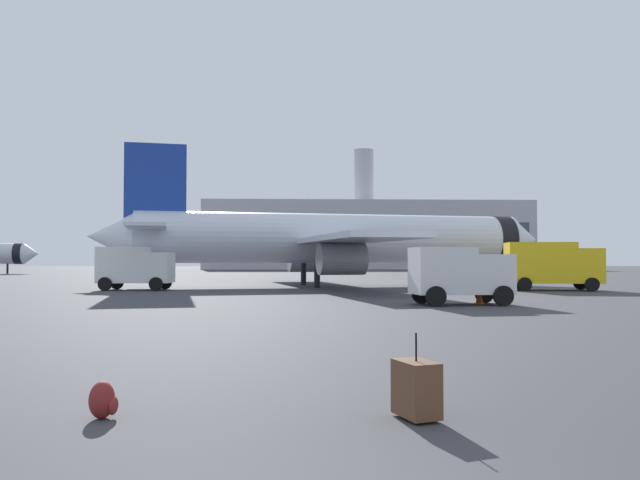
{
  "coord_description": "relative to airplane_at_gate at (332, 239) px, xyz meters",
  "views": [
    {
      "loc": [
        0.08,
        -3.58,
        2.04
      ],
      "look_at": [
        1.24,
        27.14,
        3.0
      ],
      "focal_mm": 35.54,
      "sensor_mm": 36.0,
      "label": 1
    }
  ],
  "objects": [
    {
      "name": "airplane_at_gate",
      "position": [
        0.0,
        0.0,
        0.0
      ],
      "size": [
        35.6,
        32.32,
        10.5
      ],
      "color": "silver",
      "rests_on": "ground"
    },
    {
      "name": "service_truck",
      "position": [
        -13.65,
        -5.7,
        -2.05
      ],
      "size": [
        4.91,
        2.75,
        2.9
      ],
      "color": "white",
      "rests_on": "ground"
    },
    {
      "name": "fuel_truck",
      "position": [
        14.22,
        -7.28,
        -1.88
      ],
      "size": [
        6.29,
        3.43,
        3.2
      ],
      "color": "yellow",
      "rests_on": "ground"
    },
    {
      "name": "cargo_van",
      "position": [
        4.6,
        -20.37,
        -2.21
      ],
      "size": [
        4.59,
        2.73,
        2.6
      ],
      "color": "white",
      "rests_on": "ground"
    },
    {
      "name": "safety_cone_near",
      "position": [
        5.63,
        -19.97,
        -3.25
      ],
      "size": [
        0.44,
        0.44,
        0.82
      ],
      "color": "#F2590C",
      "rests_on": "ground"
    },
    {
      "name": "safety_cone_mid",
      "position": [
        10.72,
        -3.75,
        -3.31
      ],
      "size": [
        0.44,
        0.44,
        0.71
      ],
      "color": "#F2590C",
      "rests_on": "ground"
    },
    {
      "name": "rolling_suitcase",
      "position": [
        -1.26,
        -40.68,
        -3.27
      ],
      "size": [
        0.59,
        0.74,
        1.1
      ],
      "color": "brown",
      "rests_on": "ground"
    },
    {
      "name": "traveller_backpack",
      "position": [
        -5.27,
        -40.49,
        -3.42
      ],
      "size": [
        0.36,
        0.4,
        0.48
      ],
      "color": "maroon",
      "rests_on": "ground"
    },
    {
      "name": "terminal_building",
      "position": [
        12.94,
        92.57,
        3.93
      ],
      "size": [
        71.38,
        17.19,
        26.84
      ],
      "color": "#B2B2B7",
      "rests_on": "ground"
    }
  ]
}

